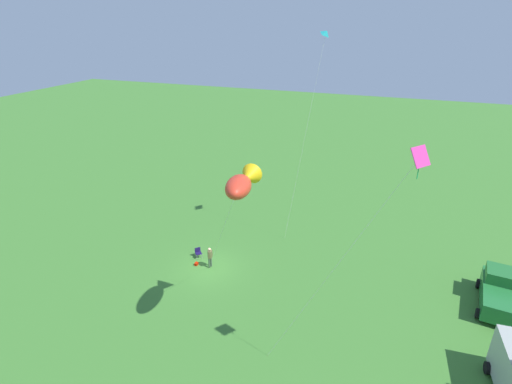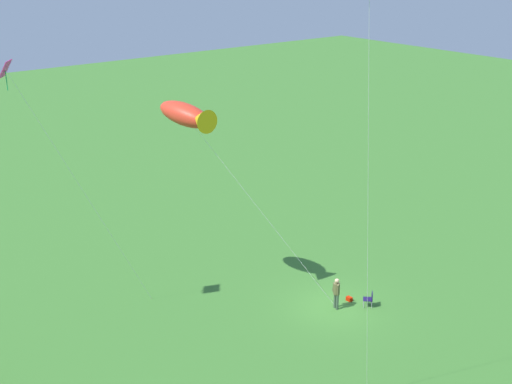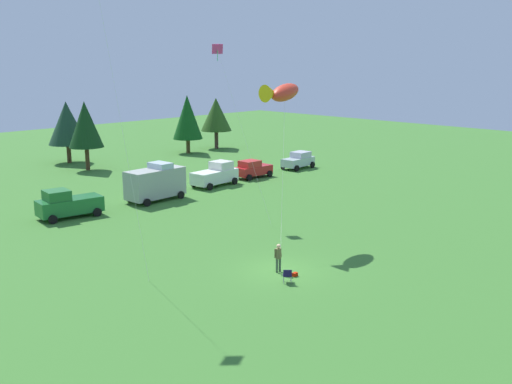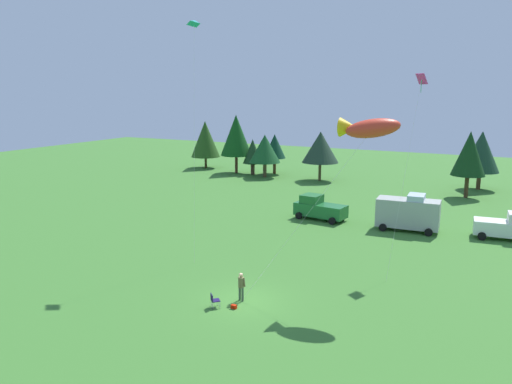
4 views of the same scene
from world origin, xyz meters
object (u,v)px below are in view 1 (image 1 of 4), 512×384
person_kite_flyer (210,256)px  kite_diamond_rainbow (411,169)px  folding_chair (198,252)px  kite_delta_teal (326,35)px  backpack_on_grass (196,264)px  kite_large_fish (241,184)px  truck_green_flatbed (498,292)px

person_kite_flyer → kite_diamond_rainbow: kite_diamond_rainbow is taller
folding_chair → kite_delta_teal: size_ratio=0.05×
backpack_on_grass → kite_diamond_rainbow: 20.34m
kite_diamond_rainbow → kite_delta_teal: bearing=-155.9°
person_kite_flyer → kite_large_fish: kite_large_fish is taller
kite_large_fish → kite_delta_teal: size_ratio=0.63×
truck_green_flatbed → kite_delta_teal: 21.51m
folding_chair → backpack_on_grass: (1.10, 0.39, -0.38)m
backpack_on_grass → truck_green_flatbed: bearing=97.3°
folding_chair → kite_diamond_rainbow: (8.31, 14.76, 12.09)m
folding_chair → backpack_on_grass: 1.23m
truck_green_flatbed → person_kite_flyer: bearing=104.8°
kite_delta_teal → backpack_on_grass: bearing=-46.1°
truck_green_flatbed → kite_delta_teal: bearing=78.6°
person_kite_flyer → truck_green_flatbed: (-2.61, 20.38, 0.08)m
folding_chair → truck_green_flatbed: size_ratio=0.16×
folding_chair → kite_large_fish: bearing=-0.6°
kite_large_fish → person_kite_flyer: bearing=-138.4°
backpack_on_grass → kite_large_fish: 13.10m
folding_chair → person_kite_flyer: bearing=13.5°
kite_large_fish → truck_green_flatbed: bearing=118.8°
kite_delta_teal → kite_large_fish: bearing=-6.5°
person_kite_flyer → truck_green_flatbed: bearing=18.5°
folding_chair → backpack_on_grass: folding_chair is taller
person_kite_flyer → folding_chair: person_kite_flyer is taller
kite_diamond_rainbow → person_kite_flyer: bearing=-119.2°
backpack_on_grass → kite_diamond_rainbow: size_ratio=0.02×
person_kite_flyer → kite_diamond_rainbow: 19.03m
kite_large_fish → folding_chair: bearing=-135.2°
folding_chair → kite_diamond_rainbow: 20.81m
folding_chair → truck_green_flatbed: bearing=48.9°
folding_chair → kite_large_fish: (6.72, 6.69, 9.65)m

